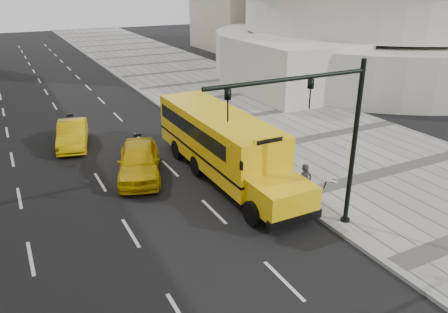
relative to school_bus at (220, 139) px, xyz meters
name	(u,v)px	position (x,y,z in m)	size (l,w,h in m)	color
ground	(121,178)	(-4.50, 1.71, -1.76)	(140.00, 140.00, 0.00)	black
sidewalk_museum	(319,138)	(7.50, 1.71, -1.69)	(12.00, 140.00, 0.15)	#97958F
curb_museum	(231,155)	(1.50, 1.71, -1.69)	(0.30, 140.00, 0.15)	gray
school_bus	(220,139)	(0.00, 0.00, 0.00)	(2.96, 11.56, 3.19)	yellow
taxi_near	(139,161)	(-3.62, 1.46, -0.94)	(1.94, 4.83, 1.64)	#D5AD06
taxi_far	(73,134)	(-5.73, 7.22, -1.05)	(1.51, 4.34, 1.43)	#D5AD06
pedestrian	(305,183)	(1.65, -4.50, -0.77)	(0.61, 0.40, 1.68)	#28272D
traffic_signal	(325,130)	(0.69, -6.53, 2.33)	(6.18, 0.36, 6.40)	black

